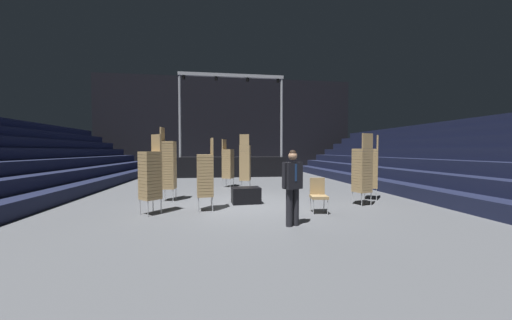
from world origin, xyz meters
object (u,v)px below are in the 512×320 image
Objects in this scene: stage_riser at (232,165)px; equipment_road_case at (246,195)px; man_with_tie at (293,183)px; chair_stack_mid_centre at (150,174)px; chair_stack_mid_left at (228,163)px; chair_stack_mid_right at (371,167)px; chair_stack_rear_right at (168,164)px; chair_stack_front_left at (245,162)px; loose_chair_near_man at (318,193)px; chair_stack_front_right at (362,169)px; chair_stack_rear_left at (205,174)px.

equipment_road_case is at bearing -89.89° from stage_riser.
man_with_tie is (0.80, -12.13, 0.22)m from stage_riser.
chair_stack_mid_left is at bearing -68.99° from chair_stack_mid_centre.
chair_stack_rear_right is (-6.94, 0.75, 0.13)m from chair_stack_mid_right.
chair_stack_front_left is 2.53× the size of loose_chair_near_man.
loose_chair_near_man is (-2.55, -1.64, -0.58)m from chair_stack_mid_right.
chair_stack_front_right reaches higher than man_with_tie.
chair_stack_rear_left is 0.83× the size of chair_stack_rear_right.
chair_stack_mid_right is at bearing 29.47° from chair_stack_front_right.
chair_stack_front_left reaches higher than chair_stack_rear_left.
chair_stack_mid_left reaches higher than chair_stack_mid_centre.
chair_stack_mid_left is 0.90× the size of chair_stack_rear_right.
stage_riser is 10.37m from chair_stack_rear_left.
chair_stack_rear_left is (1.42, 0.24, -0.04)m from chair_stack_mid_centre.
chair_stack_front_left is at bearing 131.97° from chair_stack_rear_right.
chair_stack_rear_right is (-2.11, -3.12, 0.13)m from chair_stack_mid_left.
loose_chair_near_man is (4.49, -0.45, -0.53)m from chair_stack_mid_centre.
chair_stack_front_right is at bearing 168.14° from chair_stack_mid_right.
chair_stack_rear_right reaches higher than chair_stack_front_left.
man_with_tie is at bearing 55.41° from loose_chair_near_man.
chair_stack_front_right is at bearing 66.55° from chair_stack_mid_left.
equipment_road_case is at bearing -61.57° from chair_stack_rear_left.
chair_stack_rear_left is (-0.79, -4.82, -0.08)m from chair_stack_mid_left.
chair_stack_rear_right is at bearing 162.09° from equipment_road_case.
chair_stack_mid_right is 4.46m from equipment_road_case.
equipment_road_case is 0.95× the size of loose_chair_near_man.
chair_stack_rear_right reaches higher than chair_stack_mid_left.
chair_stack_front_left is at bearing 84.83° from equipment_road_case.
chair_stack_mid_right is at bearing 1.03° from equipment_road_case.
man_with_tie is 5.67m from chair_stack_front_left.
chair_stack_mid_right is 1.08× the size of chair_stack_rear_left.
equipment_road_case is (2.56, -0.83, -0.98)m from chair_stack_rear_right.
stage_riser is 12.16m from man_with_tie.
stage_riser is at bearing 107.34° from chair_stack_front_left.
chair_stack_front_left is 4.96m from chair_stack_front_right.
loose_chair_near_man is at bearing -154.41° from man_with_tie.
man_with_tie is at bearing -161.66° from chair_stack_front_right.
equipment_road_case is (-0.27, -2.94, -0.94)m from chair_stack_front_left.
chair_stack_rear_left is at bearing 164.72° from chair_stack_front_right.
chair_stack_front_right is 1.00× the size of chair_stack_mid_left.
equipment_road_case is at bearing -80.33° from chair_stack_front_left.
equipment_road_case is at bearing 123.23° from chair_stack_mid_right.
stage_riser is 10.81m from chair_stack_front_right.
chair_stack_front_right is 1.99m from loose_chair_near_man.
stage_riser is 10.87m from chair_stack_mid_centre.
stage_riser is 10.34m from chair_stack_mid_right.
chair_stack_front_left reaches higher than chair_stack_mid_left.
man_with_tie is 0.84× the size of chair_stack_rear_left.
chair_stack_front_right is 2.47× the size of equipment_road_case.
chair_stack_mid_centre is (-7.05, -1.19, -0.04)m from chair_stack_mid_right.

